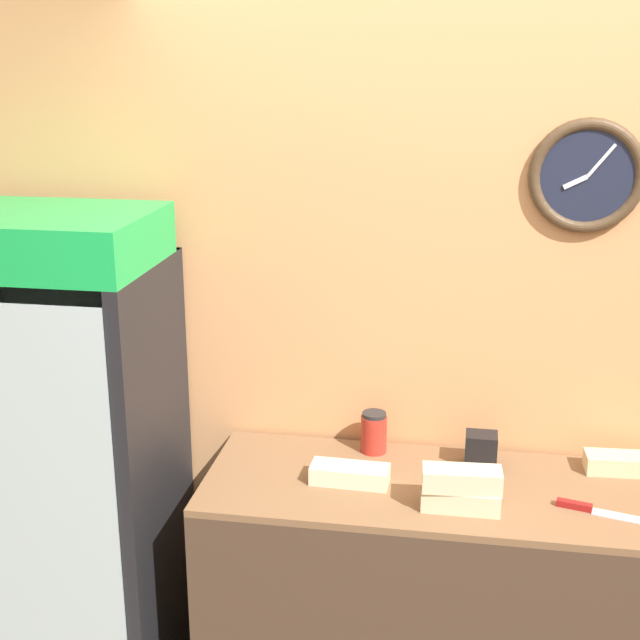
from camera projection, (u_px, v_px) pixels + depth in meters
wall_back at (487, 330)px, 3.17m from camera, size 5.20×0.10×2.70m
prep_counter at (473, 605)px, 3.11m from camera, size 1.86×0.61×0.91m
beverage_cooler at (63, 430)px, 3.23m from camera, size 0.79×0.63×1.80m
sandwich_stack_bottom at (461, 499)px, 2.83m from camera, size 0.25×0.10×0.07m
sandwich_stack_middle at (462, 479)px, 2.81m from camera, size 0.25×0.11×0.07m
sandwich_flat_left at (350, 474)px, 3.00m from camera, size 0.27×0.11×0.06m
sandwich_flat_right at (618, 463)px, 3.08m from camera, size 0.23×0.11×0.06m
chefs_knife at (594, 510)px, 2.82m from camera, size 0.33×0.12×0.02m
condiment_jar at (374, 432)px, 3.22m from camera, size 0.09×0.09×0.15m
napkin_dispenser at (480, 450)px, 3.12m from camera, size 0.11×0.09×0.12m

